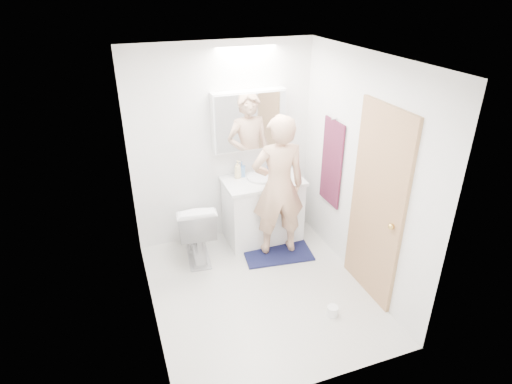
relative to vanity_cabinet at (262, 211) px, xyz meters
name	(u,v)px	position (x,y,z in m)	size (l,w,h in m)	color
floor	(260,290)	(-0.40, -0.96, -0.39)	(2.50, 2.50, 0.00)	silver
ceiling	(261,58)	(-0.40, -0.96, 2.01)	(2.50, 2.50, 0.00)	white
wall_back	(223,146)	(-0.40, 0.29, 0.81)	(2.50, 2.50, 0.00)	white
wall_front	(323,265)	(-0.40, -2.21, 0.81)	(2.50, 2.50, 0.00)	white
wall_left	(141,209)	(-1.50, -0.96, 0.81)	(2.50, 2.50, 0.00)	white
wall_right	(361,173)	(0.70, -0.96, 0.81)	(2.50, 2.50, 0.00)	white
vanity_cabinet	(262,211)	(0.00, 0.00, 0.00)	(0.90, 0.55, 0.78)	white
countertop	(263,181)	(0.00, 0.00, 0.41)	(0.95, 0.58, 0.04)	white
sink_basin	(262,177)	(0.00, 0.03, 0.45)	(0.36, 0.36, 0.03)	silver
faucet	(256,166)	(0.00, 0.22, 0.51)	(0.02, 0.02, 0.16)	silver
medicine_cabinet	(249,121)	(-0.10, 0.21, 1.11)	(0.88, 0.14, 0.70)	white
mirror_panel	(251,122)	(-0.10, 0.13, 1.11)	(0.84, 0.01, 0.66)	silver
toilet	(195,228)	(-0.88, -0.11, -0.01)	(0.43, 0.75, 0.77)	white
bath_rug	(277,251)	(0.05, -0.37, -0.38)	(0.80, 0.55, 0.02)	#171542
person	(278,187)	(0.05, -0.37, 0.50)	(0.61, 0.40, 1.68)	tan
door	(377,206)	(0.68, -1.31, 0.61)	(0.04, 0.80, 2.00)	tan
door_knob	(391,227)	(0.64, -1.61, 0.56)	(0.06, 0.06, 0.06)	gold
towel	(332,163)	(0.68, -0.41, 0.71)	(0.02, 0.42, 1.00)	#101834
towel_hook	(334,119)	(0.67, -0.41, 1.23)	(0.02, 0.02, 0.07)	silver
soap_bottle_a	(238,169)	(-0.26, 0.15, 0.54)	(0.09, 0.09, 0.22)	beige
soap_bottle_b	(242,169)	(-0.21, 0.18, 0.52)	(0.08, 0.08, 0.18)	#5C8DC5
toothbrush_cup	(270,169)	(0.16, 0.16, 0.48)	(0.10, 0.10, 0.09)	#3B61B3
toilet_paper_roll	(332,311)	(0.15, -1.56, -0.34)	(0.11, 0.11, 0.10)	white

